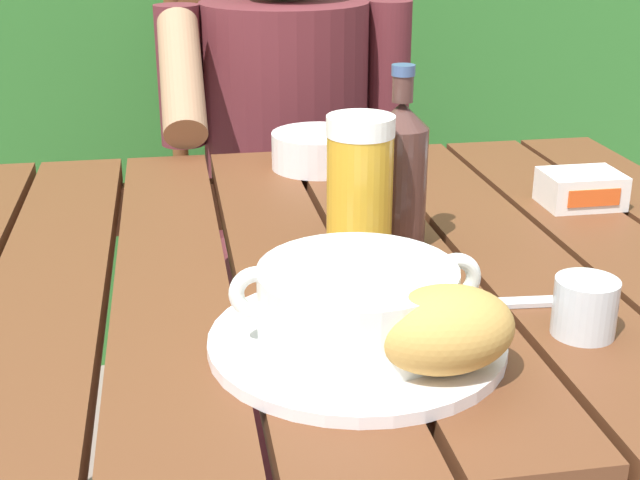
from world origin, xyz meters
TOP-DOWN VIEW (x-y plane):
  - dining_table at (-0.00, 0.00)m, footprint 1.19×0.90m
  - chair_near_diner at (0.10, 0.89)m, footprint 0.44×0.47m
  - person_eating at (0.10, 0.69)m, footprint 0.48×0.47m
  - serving_plate at (0.03, -0.24)m, footprint 0.28×0.28m
  - soup_bowl at (0.03, -0.24)m, footprint 0.23×0.18m
  - bread_roll at (0.09, -0.31)m, footprint 0.14×0.11m
  - beer_glass at (0.08, -0.04)m, footprint 0.08×0.08m
  - beer_bottle at (0.14, 0.01)m, footprint 0.06×0.06m
  - water_glass_small at (0.25, -0.25)m, footprint 0.06×0.06m
  - butter_tub at (0.42, 0.11)m, footprint 0.10×0.08m
  - table_knife at (0.18, -0.17)m, footprint 0.16×0.03m
  - diner_bowl at (0.10, 0.35)m, footprint 0.15×0.15m

SIDE VIEW (x-z plane):
  - chair_near_diner at x=0.10m, z-range -0.02..1.02m
  - dining_table at x=0.00m, z-range 0.28..1.05m
  - person_eating at x=0.10m, z-range 0.11..1.30m
  - table_knife at x=0.18m, z-range 0.77..0.78m
  - serving_plate at x=0.03m, z-range 0.77..0.78m
  - butter_tub at x=0.42m, z-range 0.77..0.82m
  - diner_bowl at x=0.10m, z-range 0.77..0.83m
  - water_glass_small at x=0.25m, z-range 0.77..0.83m
  - soup_bowl at x=0.03m, z-range 0.78..0.86m
  - bread_roll at x=0.09m, z-range 0.78..0.86m
  - beer_glass at x=0.08m, z-range 0.77..0.94m
  - beer_bottle at x=0.14m, z-range 0.75..0.97m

